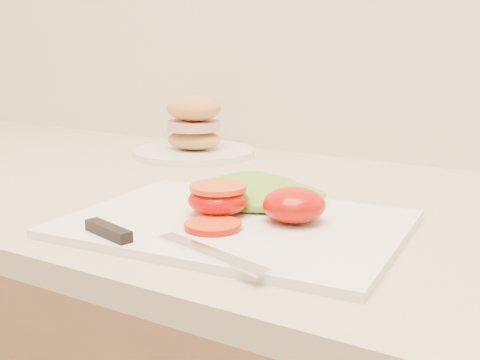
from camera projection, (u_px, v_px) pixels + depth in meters
The scene contains 8 objects.
cutting_board at pixel (235, 224), 0.69m from camera, with size 0.37×0.27×0.01m, color white.
tomato_half_dome at pixel (294, 205), 0.68m from camera, with size 0.07×0.07×0.04m, color #B61309.
tomato_half_cut at pixel (218, 198), 0.71m from camera, with size 0.07×0.07×0.04m.
tomato_slice_0 at pixel (213, 225), 0.66m from camera, with size 0.06×0.06×0.01m, color orange.
lettuce_leaf_0 at pixel (252, 191), 0.76m from camera, with size 0.15×0.10×0.03m, color #6FB830.
lettuce_leaf_1 at pixel (288, 197), 0.75m from camera, with size 0.10×0.07×0.02m, color #6FB830.
knife at pixel (146, 239), 0.61m from camera, with size 0.23×0.06×0.01m.
sandwich_plate at pixel (194, 134), 1.12m from camera, with size 0.23×0.23×0.11m.
Camera 1 is at (-0.00, 0.98, 1.14)m, focal length 45.00 mm.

